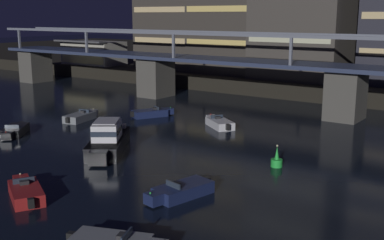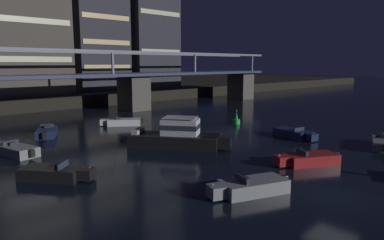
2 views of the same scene
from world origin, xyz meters
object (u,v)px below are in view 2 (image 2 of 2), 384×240
object	(u,v)px
speedboat_near_center	(308,159)
speedboat_far_center	(250,187)
tower_central	(17,4)
river_bridge	(49,88)
cabin_cruiser_near_left	(177,136)
channel_buoy	(236,120)
speedboat_mid_left	(15,150)
speedboat_far_left	(294,134)
speedboat_mid_center	(384,143)
speedboat_mid_right	(54,173)
tower_east_tall	(91,31)
speedboat_near_right	(122,122)
speedboat_far_right	(47,132)

from	to	relation	value
speedboat_near_center	speedboat_far_center	xyz separation A→B (m)	(-8.02, -0.71, 0.00)
tower_central	river_bridge	bearing A→B (deg)	-96.94
cabin_cruiser_near_left	channel_buoy	size ratio (longest dim) A/B	4.91
river_bridge	speedboat_mid_left	distance (m)	20.54
speedboat_far_left	cabin_cruiser_near_left	bearing A→B (deg)	156.75
speedboat_mid_center	speedboat_mid_right	distance (m)	27.60
tower_east_tall	cabin_cruiser_near_left	bearing A→B (deg)	-109.09
cabin_cruiser_near_left	speedboat_mid_right	bearing A→B (deg)	-174.38
speedboat_mid_right	cabin_cruiser_near_left	bearing A→B (deg)	5.62
channel_buoy	tower_central	bearing A→B (deg)	109.97
speedboat_near_right	speedboat_far_right	bearing A→B (deg)	-179.74
speedboat_near_center	speedboat_mid_right	world-z (taller)	same
speedboat_near_right	speedboat_far_right	size ratio (longest dim) A/B	0.96
speedboat_far_left	speedboat_far_center	xyz separation A→B (m)	(-16.00, -6.62, 0.00)
river_bridge	speedboat_far_right	xyz separation A→B (m)	(-4.99, -11.34, -3.82)
speedboat_near_center	speedboat_mid_center	bearing A→B (deg)	-11.28
speedboat_far_left	tower_east_tall	bearing A→B (deg)	86.08
tower_east_tall	tower_central	bearing A→B (deg)	-172.68
speedboat_near_right	speedboat_far_left	size ratio (longest dim) A/B	0.91
river_bridge	speedboat_near_center	xyz separation A→B (m)	(4.95, -35.57, -3.82)
cabin_cruiser_near_left	speedboat_mid_left	size ratio (longest dim) A/B	1.66
tower_central	speedboat_mid_right	bearing A→B (deg)	-106.21
speedboat_far_center	river_bridge	bearing A→B (deg)	85.17
tower_central	speedboat_mid_center	size ratio (longest dim) A/B	5.98
speedboat_mid_left	speedboat_mid_right	xyz separation A→B (m)	(-0.20, -8.36, 0.00)
speedboat_near_right	speedboat_far_left	world-z (taller)	same
speedboat_far_left	speedboat_near_center	bearing A→B (deg)	-143.50
speedboat_far_left	speedboat_far_right	distance (m)	25.63
speedboat_near_center	speedboat_mid_left	size ratio (longest dim) A/B	0.94
speedboat_mid_left	speedboat_mid_right	bearing A→B (deg)	-91.37
river_bridge	tower_east_tall	world-z (taller)	tower_east_tall
river_bridge	cabin_cruiser_near_left	bearing A→B (deg)	-86.66
speedboat_far_right	channel_buoy	distance (m)	22.04
tower_central	speedboat_mid_left	distance (m)	39.44
tower_east_tall	speedboat_mid_center	xyz separation A→B (m)	(-1.41, -55.43, -13.49)
speedboat_mid_right	channel_buoy	bearing A→B (deg)	12.46
speedboat_near_center	speedboat_mid_center	distance (m)	10.02
speedboat_mid_left	tower_central	bearing A→B (deg)	70.35
tower_east_tall	speedboat_mid_right	xyz separation A→B (m)	(-26.43, -43.77, -13.49)
speedboat_mid_right	speedboat_far_right	bearing A→B (deg)	70.15
cabin_cruiser_near_left	speedboat_mid_center	size ratio (longest dim) A/B	1.70
speedboat_near_center	speedboat_mid_right	bearing A→B (deg)	147.45
river_bridge	speedboat_mid_right	size ratio (longest dim) A/B	19.02
speedboat_far_right	speedboat_far_center	bearing A→B (deg)	-85.58
tower_east_tall	speedboat_near_right	world-z (taller)	tower_east_tall
tower_central	speedboat_mid_center	world-z (taller)	tower_central
speedboat_mid_center	speedboat_far_center	bearing A→B (deg)	175.99
speedboat_near_right	speedboat_mid_center	size ratio (longest dim) A/B	0.93
speedboat_mid_left	channel_buoy	size ratio (longest dim) A/B	2.96
tower_central	speedboat_far_right	xyz separation A→B (m)	(-6.95, -27.41, -16.84)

